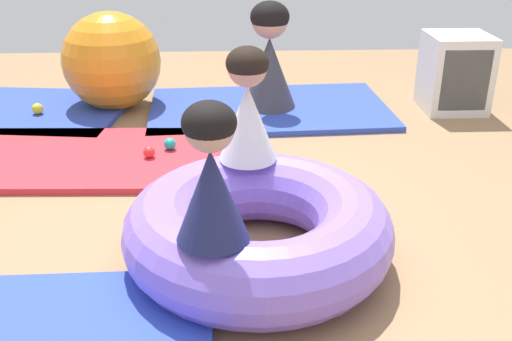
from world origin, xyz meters
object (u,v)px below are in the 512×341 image
Objects in this scene: child_in_white at (247,106)px; exercise_ball_large at (112,61)px; storage_cube at (456,74)px; adult_seated at (269,57)px; child_in_navy at (211,175)px; play_ball_teal at (170,144)px; inflatable_cushion at (258,229)px; play_ball_yellow at (38,109)px; play_ball_red at (149,152)px.

exercise_ball_large is (-0.95, 1.76, -0.23)m from child_in_white.
child_in_white is at bearing -134.48° from storage_cube.
storage_cube is (1.37, -0.03, -0.13)m from adult_seated.
child_in_white is at bearing 79.38° from child_in_navy.
exercise_ball_large is (-0.49, 0.94, 0.28)m from play_ball_teal.
inflatable_cushion reaches higher than play_ball_yellow.
inflatable_cushion is 1.24m from play_ball_red.
inflatable_cushion is 14.58× the size of play_ball_yellow.
child_in_white is (-0.03, 0.38, 0.42)m from inflatable_cushion.
play_ball_red is at bearing -70.17° from exercise_ball_large.
child_in_white is 0.95× the size of storage_cube.
play_ball_yellow is at bearing -43.64° from adult_seated.
child_in_navy is 0.68× the size of adult_seated.
exercise_ball_large reaches higher than storage_cube.
exercise_ball_large is at bearing 108.76° from child_in_navy.
play_ball_teal is at bearing 102.18° from child_in_navy.
play_ball_yellow reaches higher than play_ball_teal.
adult_seated is 1.38m from storage_cube.
storage_cube is at bearing 131.54° from adult_seated.
child_in_white reaches higher than adult_seated.
play_ball_red is 2.34m from storage_cube.
play_ball_red is (-0.77, -0.93, -0.34)m from adult_seated.
child_in_navy reaches higher than storage_cube.
play_ball_yellow is 0.14× the size of storage_cube.
child_in_white reaches higher than play_ball_teal.
exercise_ball_large is (-0.81, 2.48, -0.22)m from child_in_navy.
play_ball_yellow is (-1.50, 1.90, -0.09)m from inflatable_cushion.
adult_seated is at bearing 50.35° from play_ball_red.
play_ball_teal is at bearing -10.28° from child_in_white.
play_ball_teal is 1.10m from exercise_ball_large.
adult_seated is 1.70m from play_ball_yellow.
child_in_navy reaches higher than inflatable_cushion.
child_in_white reaches higher than storage_cube.
play_ball_teal is 0.10× the size of exercise_ball_large.
inflatable_cushion is at bearing -51.83° from play_ball_yellow.
adult_seated is 10.82× the size of play_ball_red.
adult_seated reaches higher than play_ball_yellow.
inflatable_cushion is 2.16× the size of child_in_white.
child_in_white reaches higher than play_ball_yellow.
play_ball_yellow is (-1.32, 2.24, -0.50)m from child_in_navy.
child_in_white reaches higher than exercise_ball_large.
storage_cube reaches higher than play_ball_red.
storage_cube is (3.04, 0.08, 0.20)m from play_ball_yellow.
play_ball_yellow reaches higher than play_ball_red.
adult_seated is (0.20, 1.63, -0.18)m from child_in_white.
child_in_white is 2.17m from play_ball_yellow.
exercise_ball_large is at bearing 24.57° from play_ball_yellow.
play_ball_teal is (1.01, -0.70, -0.00)m from play_ball_yellow.
child_in_navy is (-0.14, -0.72, -0.01)m from child_in_white.
adult_seated is (0.35, 2.35, -0.17)m from child_in_navy.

